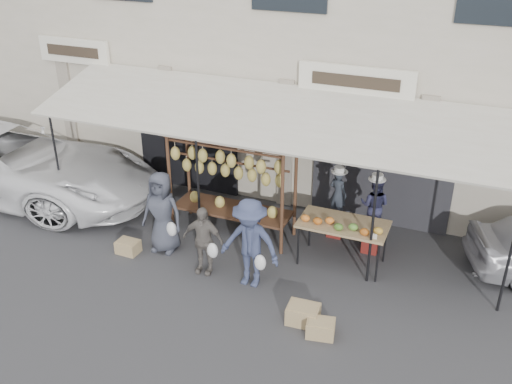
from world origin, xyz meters
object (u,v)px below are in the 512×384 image
customer_mid (203,240)px  customer_right (250,243)px  crate_near_a (303,314)px  customer_left (162,212)px  produce_table (343,225)px  crate_far (128,247)px  crate_near_b (321,328)px  vendor_left (338,194)px  vendor_right (374,205)px  banana_rack (231,167)px

customer_mid → customer_right: size_ratio=0.80×
crate_near_a → customer_left: bearing=161.7°
produce_table → customer_mid: customer_mid is taller
crate_far → customer_mid: bearing=0.1°
crate_near_b → crate_far: crate_near_b is taller
vendor_left → customer_right: bearing=84.8°
vendor_right → crate_far: (-4.52, -1.94, -0.91)m
produce_table → crate_far: size_ratio=3.85×
customer_left → crate_far: size_ratio=3.89×
customer_left → customer_right: bearing=-14.7°
crate_near_a → customer_right: bearing=151.8°
produce_table → vendor_right: bearing=57.9°
customer_right → crate_near_b: size_ratio=3.83×
crate_far → produce_table: bearing=16.9°
customer_left → crate_near_b: size_ratio=3.77×
vendor_left → vendor_right: size_ratio=0.90×
vendor_left → crate_near_a: vendor_left is taller
customer_right → vendor_right: bearing=48.1°
vendor_right → customer_right: size_ratio=0.69×
vendor_left → customer_left: size_ratio=0.63×
vendor_left → customer_mid: size_ratio=0.78×
vendor_left → customer_right: (-1.00, -2.30, -0.11)m
vendor_right → vendor_left: bearing=-18.9°
banana_rack → customer_right: banana_rack is taller
customer_mid → crate_far: customer_mid is taller
crate_near_b → crate_far: size_ratio=1.03×
banana_rack → produce_table: (2.45, -0.27, -0.69)m
produce_table → crate_near_b: produce_table is taller
customer_mid → banana_rack: bearing=89.6°
produce_table → customer_left: size_ratio=0.99×
crate_near_a → crate_near_b: crate_near_a is taller
customer_right → customer_mid: bearing=179.0°
produce_table → customer_right: bearing=-137.4°
banana_rack → customer_right: size_ratio=1.49×
customer_mid → crate_near_b: size_ratio=3.05×
customer_mid → crate_near_a: bearing=-21.7°
produce_table → crate_near_a: (-0.12, -1.94, -0.72)m
banana_rack → customer_mid: banana_rack is taller
produce_table → customer_mid: 2.67m
vendor_left → crate_near_b: 3.35m
crate_far → crate_near_b: bearing=-11.9°
produce_table → customer_left: customer_left is taller
crate_near_b → crate_far: (-4.33, 0.91, -0.00)m
customer_left → crate_far: bearing=-150.4°
banana_rack → vendor_left: 2.28m
vendor_left → vendor_right: 0.89m
crate_near_b → customer_left: bearing=160.6°
banana_rack → produce_table: bearing=-6.3°
produce_table → vendor_right: (0.44, 0.71, 0.17)m
customer_right → produce_table: bearing=43.5°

